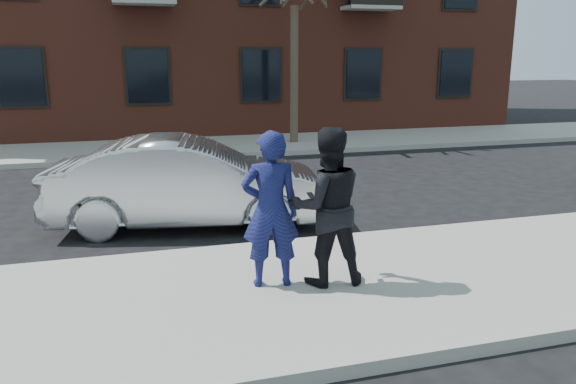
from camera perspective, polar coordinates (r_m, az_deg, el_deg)
name	(u,v)px	position (r m, az deg, el deg)	size (l,w,h in m)	color
ground	(197,304)	(6.90, -9.23, -11.15)	(100.00, 100.00, 0.00)	black
near_sidewalk	(199,307)	(6.64, -8.98, -11.45)	(50.00, 3.50, 0.15)	gray
near_curb	(183,255)	(8.30, -10.58, -6.27)	(50.00, 0.10, 0.15)	#999691
far_sidewalk	(151,149)	(17.72, -13.75, 4.25)	(50.00, 3.50, 0.15)	gray
far_curb	(154,159)	(15.94, -13.45, 3.24)	(50.00, 0.10, 0.15)	#999691
silver_sedan	(189,183)	(9.71, -10.01, 0.94)	(1.62, 4.64, 1.53)	#B7BABF
man_hoodie	(270,210)	(6.66, -1.79, -1.79)	(0.74, 0.56, 1.90)	navy
man_peacoat	(327,207)	(6.74, 3.96, -1.51)	(0.99, 0.80, 1.92)	black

